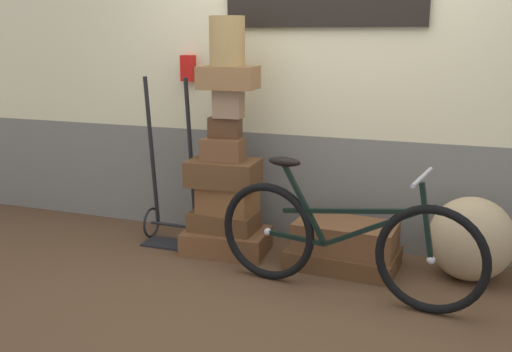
% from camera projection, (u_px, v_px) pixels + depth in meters
% --- Properties ---
extents(ground, '(9.69, 5.20, 0.06)m').
position_uv_depth(ground, '(280.00, 282.00, 3.88)').
color(ground, '#513823').
extents(station_building, '(7.69, 0.74, 2.47)m').
position_uv_depth(station_building, '(318.00, 82.00, 4.35)').
color(station_building, slate).
rests_on(station_building, ground).
extents(suitcase_0, '(0.64, 0.47, 0.17)m').
position_uv_depth(suitcase_0, '(227.00, 241.00, 4.33)').
color(suitcase_0, brown).
rests_on(suitcase_0, ground).
extents(suitcase_1, '(0.49, 0.32, 0.14)m').
position_uv_depth(suitcase_1, '(224.00, 220.00, 4.32)').
color(suitcase_1, brown).
rests_on(suitcase_1, suitcase_0).
extents(suitcase_2, '(0.42, 0.31, 0.21)m').
position_uv_depth(suitcase_2, '(228.00, 199.00, 4.26)').
color(suitcase_2, brown).
rests_on(suitcase_2, suitcase_1).
extents(suitcase_3, '(0.52, 0.37, 0.18)m').
position_uv_depth(suitcase_3, '(224.00, 173.00, 4.22)').
color(suitcase_3, brown).
rests_on(suitcase_3, suitcase_2).
extents(suitcase_4, '(0.31, 0.21, 0.16)m').
position_uv_depth(suitcase_4, '(223.00, 150.00, 4.17)').
color(suitcase_4, brown).
rests_on(suitcase_4, suitcase_3).
extents(suitcase_5, '(0.24, 0.17, 0.15)m').
position_uv_depth(suitcase_5, '(225.00, 127.00, 4.18)').
color(suitcase_5, '#4C2D19').
rests_on(suitcase_5, suitcase_4).
extents(suitcase_6, '(0.21, 0.15, 0.20)m').
position_uv_depth(suitcase_6, '(228.00, 104.00, 4.11)').
color(suitcase_6, '#937051').
rests_on(suitcase_6, suitcase_5).
extents(suitcase_7, '(0.41, 0.30, 0.16)m').
position_uv_depth(suitcase_7, '(228.00, 78.00, 4.07)').
color(suitcase_7, olive).
rests_on(suitcase_7, suitcase_6).
extents(suitcase_8, '(0.77, 0.51, 0.13)m').
position_uv_depth(suitcase_8, '(343.00, 258.00, 4.06)').
color(suitcase_8, brown).
rests_on(suitcase_8, ground).
extents(suitcase_9, '(0.70, 0.43, 0.20)m').
position_uv_depth(suitcase_9, '(346.00, 236.00, 4.01)').
color(suitcase_9, brown).
rests_on(suitcase_9, suitcase_8).
extents(wicker_basket, '(0.25, 0.25, 0.34)m').
position_uv_depth(wicker_basket, '(227.00, 41.00, 4.00)').
color(wicker_basket, '#A8844C').
rests_on(wicker_basket, suitcase_7).
extents(luggage_trolley, '(0.42, 0.34, 1.28)m').
position_uv_depth(luggage_trolley, '(171.00, 202.00, 4.50)').
color(luggage_trolley, black).
rests_on(luggage_trolley, ground).
extents(burlap_sack, '(0.55, 0.47, 0.56)m').
position_uv_depth(burlap_sack, '(471.00, 239.00, 3.79)').
color(burlap_sack, tan).
rests_on(burlap_sack, ground).
extents(bicycle, '(1.69, 0.46, 0.84)m').
position_uv_depth(bicycle, '(343.00, 241.00, 3.56)').
color(bicycle, black).
rests_on(bicycle, ground).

